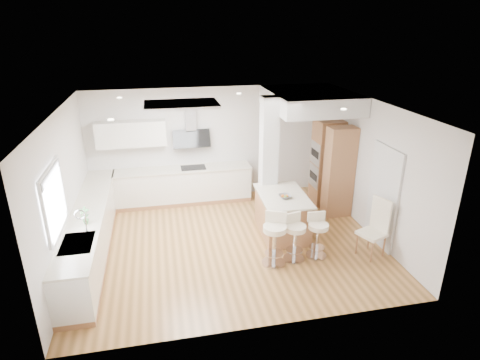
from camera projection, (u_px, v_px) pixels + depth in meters
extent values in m
plane|color=#AC7840|center=(230.00, 243.00, 8.25)|extent=(6.00, 6.00, 0.00)
cube|color=silver|center=(230.00, 243.00, 8.25)|extent=(6.00, 5.00, 0.02)
cube|color=silver|center=(211.00, 144.00, 10.01)|extent=(6.00, 0.04, 2.80)
cube|color=silver|center=(64.00, 192.00, 7.16)|extent=(0.04, 5.00, 2.80)
cube|color=silver|center=(371.00, 169.00, 8.30)|extent=(0.04, 5.00, 2.80)
cube|color=silver|center=(182.00, 104.00, 7.62)|extent=(1.40, 0.95, 0.05)
cube|color=white|center=(182.00, 105.00, 7.63)|extent=(1.25, 0.80, 0.03)
cylinder|color=silver|center=(119.00, 98.00, 8.21)|extent=(0.10, 0.10, 0.02)
cylinder|color=silver|center=(111.00, 120.00, 6.39)|extent=(0.10, 0.10, 0.02)
cylinder|color=silver|center=(239.00, 94.00, 8.68)|extent=(0.10, 0.10, 0.02)
cylinder|color=silver|center=(313.00, 95.00, 8.51)|extent=(0.10, 0.10, 0.02)
cylinder|color=silver|center=(344.00, 109.00, 7.15)|extent=(0.10, 0.10, 0.02)
cube|color=silver|center=(53.00, 200.00, 6.26)|extent=(0.03, 1.15, 0.95)
cube|color=silver|center=(48.00, 169.00, 6.08)|extent=(0.04, 1.28, 0.06)
cube|color=silver|center=(59.00, 228.00, 6.45)|extent=(0.04, 1.28, 0.06)
cube|color=silver|center=(45.00, 217.00, 5.71)|extent=(0.04, 0.06, 0.95)
cube|color=silver|center=(62.00, 185.00, 6.82)|extent=(0.04, 0.06, 0.95)
cube|color=#96989D|center=(50.00, 174.00, 6.11)|extent=(0.03, 1.18, 0.14)
cube|color=#453E36|center=(384.00, 198.00, 7.90)|extent=(0.02, 0.90, 2.00)
cube|color=silver|center=(383.00, 198.00, 7.90)|extent=(0.05, 1.00, 2.10)
cube|color=#A47046|center=(94.00, 248.00, 7.95)|extent=(0.60, 4.50, 0.10)
cube|color=silver|center=(91.00, 229.00, 7.79)|extent=(0.60, 4.50, 0.76)
cube|color=beige|center=(88.00, 211.00, 7.64)|extent=(0.63, 4.50, 0.04)
cube|color=#A3A3A7|center=(77.00, 243.00, 6.50)|extent=(0.50, 0.75, 0.02)
cube|color=#A3A3A7|center=(76.00, 252.00, 6.35)|extent=(0.40, 0.34, 0.10)
cube|color=#A3A3A7|center=(79.00, 241.00, 6.68)|extent=(0.40, 0.34, 0.10)
cylinder|color=silver|center=(86.00, 224.00, 6.73)|extent=(0.02, 0.02, 0.36)
torus|color=silver|center=(80.00, 215.00, 6.65)|extent=(0.18, 0.02, 0.18)
imported|color=#4A924C|center=(85.00, 216.00, 7.04)|extent=(0.17, 0.12, 0.33)
cube|color=#A47046|center=(185.00, 200.00, 10.09)|extent=(3.30, 0.60, 0.10)
cube|color=silver|center=(184.00, 184.00, 9.93)|extent=(3.30, 0.60, 0.76)
cube|color=beige|center=(183.00, 169.00, 9.78)|extent=(3.33, 0.63, 0.04)
cube|color=black|center=(193.00, 168.00, 9.82)|extent=(0.60, 0.40, 0.01)
cube|color=silver|center=(131.00, 134.00, 9.34)|extent=(1.60, 0.34, 0.60)
cube|color=#A3A3A7|center=(190.00, 116.00, 9.54)|extent=(0.25, 0.18, 0.70)
cube|color=black|center=(192.00, 139.00, 9.68)|extent=(0.90, 0.26, 0.44)
cube|color=silver|center=(268.00, 160.00, 8.80)|extent=(0.35, 0.35, 2.80)
cube|color=silver|center=(310.00, 100.00, 8.96)|extent=(1.78, 2.20, 0.40)
cube|color=#A47046|center=(327.00, 162.00, 9.74)|extent=(0.62, 0.62, 2.10)
cube|color=#A47046|center=(339.00, 172.00, 9.10)|extent=(0.62, 0.40, 2.10)
cube|color=#A3A3A7|center=(315.00, 153.00, 9.59)|extent=(0.02, 0.55, 0.55)
cube|color=#A3A3A7|center=(314.00, 176.00, 9.80)|extent=(0.02, 0.55, 0.55)
cube|color=black|center=(315.00, 153.00, 9.58)|extent=(0.01, 0.45, 0.18)
cube|color=black|center=(313.00, 176.00, 9.80)|extent=(0.01, 0.45, 0.18)
cube|color=#A47046|center=(282.00, 215.00, 8.49)|extent=(0.93, 1.41, 0.85)
cube|color=beige|center=(283.00, 196.00, 8.33)|extent=(1.02, 1.49, 0.04)
imported|color=slate|center=(285.00, 196.00, 8.18)|extent=(0.26, 0.26, 0.06)
sphere|color=#D16118|center=(287.00, 196.00, 8.18)|extent=(0.07, 0.07, 0.07)
sphere|color=#D16118|center=(283.00, 196.00, 8.19)|extent=(0.07, 0.07, 0.07)
sphere|color=olive|center=(285.00, 197.00, 8.14)|extent=(0.07, 0.07, 0.07)
cylinder|color=silver|center=(274.00, 263.00, 7.54)|extent=(0.59, 0.59, 0.03)
cylinder|color=silver|center=(274.00, 247.00, 7.41)|extent=(0.09, 0.09, 0.67)
cylinder|color=silver|center=(274.00, 253.00, 7.46)|extent=(0.46, 0.46, 0.02)
cylinder|color=#F3E5C6|center=(275.00, 229.00, 7.27)|extent=(0.57, 0.57, 0.10)
cube|color=#F3E5C6|center=(276.00, 217.00, 7.36)|extent=(0.38, 0.20, 0.23)
cylinder|color=silver|center=(294.00, 259.00, 7.67)|extent=(0.49, 0.49, 0.03)
cylinder|color=silver|center=(295.00, 244.00, 7.56)|extent=(0.08, 0.08, 0.61)
cylinder|color=silver|center=(294.00, 250.00, 7.60)|extent=(0.38, 0.38, 0.01)
cylinder|color=#F3E5C6|center=(296.00, 228.00, 7.43)|extent=(0.47, 0.47, 0.09)
cube|color=#F3E5C6|center=(292.00, 218.00, 7.51)|extent=(0.36, 0.12, 0.21)
cylinder|color=silver|center=(316.00, 255.00, 7.78)|extent=(0.41, 0.41, 0.03)
cylinder|color=silver|center=(317.00, 242.00, 7.67)|extent=(0.07, 0.07, 0.59)
cylinder|color=silver|center=(317.00, 247.00, 7.71)|extent=(0.32, 0.32, 0.01)
cylinder|color=#F3E5C6|center=(318.00, 226.00, 7.54)|extent=(0.40, 0.40, 0.09)
cube|color=#F3E5C6|center=(316.00, 216.00, 7.63)|extent=(0.35, 0.06, 0.20)
cube|color=#F3E5C6|center=(372.00, 234.00, 7.65)|extent=(0.58, 0.58, 0.06)
cube|color=#F3E5C6|center=(381.00, 216.00, 7.63)|extent=(0.20, 0.41, 0.72)
cylinder|color=#A47046|center=(372.00, 252.00, 7.51)|extent=(0.05, 0.05, 0.44)
cylinder|color=#A47046|center=(357.00, 244.00, 7.79)|extent=(0.05, 0.05, 0.44)
cylinder|color=#A47046|center=(384.00, 246.00, 7.69)|extent=(0.05, 0.05, 0.44)
cylinder|color=#A47046|center=(369.00, 239.00, 7.97)|extent=(0.05, 0.05, 0.44)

